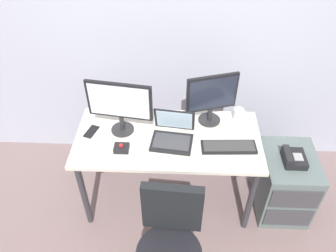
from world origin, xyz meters
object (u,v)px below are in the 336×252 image
cell_phone (91,132)px  keyboard (229,147)px  desk_phone (293,158)px  office_chair (170,250)px  coffee_mug (239,114)px  monitor_main (120,104)px  laptop (173,134)px  paper_notepad (173,121)px  file_cabinet (284,183)px  monitor_side (212,96)px  trackball_mouse (121,148)px

cell_phone → keyboard: bearing=10.8°
desk_phone → office_chair: 1.18m
office_chair → coffee_mug: bearing=62.0°
monitor_main → laptop: size_ratio=1.45×
paper_notepad → laptop: bearing=-89.6°
desk_phone → keyboard: bearing=-176.0°
monitor_main → file_cabinet: bearing=-4.8°
monitor_side → cell_phone: 0.98m
keyboard → coffee_mug: bearing=72.3°
monitor_side → laptop: monitor_side is taller
monitor_main → coffee_mug: size_ratio=4.94×
file_cabinet → office_chair: size_ratio=0.65×
laptop → trackball_mouse: 0.40m
laptop → trackball_mouse: size_ratio=3.10×
laptop → desk_phone: bearing=-2.6°
file_cabinet → coffee_mug: size_ratio=5.88×
coffee_mug → cell_phone: size_ratio=0.71×
file_cabinet → cell_phone: cell_phone is taller
monitor_main → paper_notepad: size_ratio=2.38×
monitor_side → coffee_mug: monitor_side is taller
monitor_side → keyboard: bearing=-67.3°
laptop → paper_notepad: laptop is taller
office_chair → coffee_mug: (0.52, 0.99, 0.39)m
monitor_side → keyboard: size_ratio=1.04×
laptop → keyboard: bearing=-10.6°
monitor_main → keyboard: bearing=-11.4°
monitor_side → paper_notepad: monitor_side is taller
file_cabinet → trackball_mouse: size_ratio=5.36×
coffee_mug → monitor_main: bearing=-169.5°
office_chair → monitor_side: (0.29, 0.96, 0.59)m
office_chair → laptop: laptop is taller
office_chair → trackball_mouse: office_chair is taller
monitor_main → cell_phone: monitor_main is taller
desk_phone → laptop: laptop is taller
desk_phone → monitor_main: size_ratio=0.40×
monitor_main → coffee_mug: 0.97m
office_chair → cell_phone: (-0.65, 0.78, 0.35)m
file_cabinet → desk_phone: 0.33m
office_chair → monitor_main: 1.10m
keyboard → laptop: size_ratio=1.22×
trackball_mouse → coffee_mug: coffee_mug is taller
laptop → monitor_side: bearing=38.3°
desk_phone → paper_notepad: size_ratio=0.96×
monitor_main → coffee_mug: (0.93, 0.17, -0.21)m
office_chair → trackball_mouse: bearing=122.7°
desk_phone → trackball_mouse: (-1.32, -0.09, 0.15)m
monitor_main → trackball_mouse: size_ratio=4.50×
keyboard → monitor_main: bearing=168.6°
monitor_main → cell_phone: bearing=-172.5°
paper_notepad → cell_phone: paper_notepad is taller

